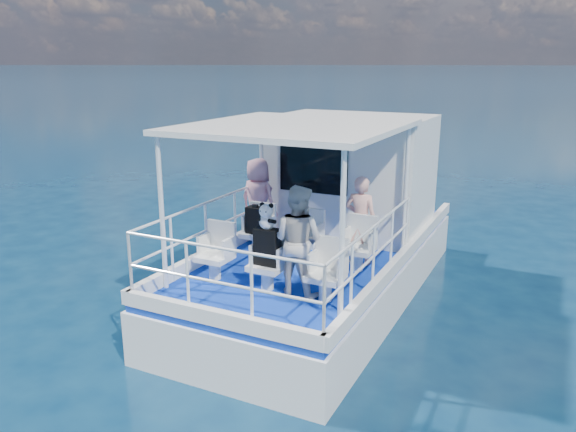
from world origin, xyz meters
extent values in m
plane|color=#082440|center=(0.00, 0.00, 0.00)|extent=(2000.00, 2000.00, 0.00)
cube|color=white|center=(0.00, 1.00, 0.00)|extent=(3.00, 7.00, 1.60)
cube|color=#0B2B99|center=(0.00, 1.00, 0.85)|extent=(2.90, 6.90, 0.10)
cube|color=white|center=(0.00, 2.30, 2.00)|extent=(2.85, 2.00, 2.20)
cube|color=white|center=(0.00, -0.20, 3.14)|extent=(3.00, 3.20, 0.08)
cylinder|color=white|center=(-1.35, -1.70, 2.00)|extent=(0.07, 0.07, 2.20)
cylinder|color=white|center=(1.35, -1.70, 2.00)|extent=(0.07, 0.07, 2.20)
cylinder|color=white|center=(-1.35, 1.20, 2.00)|extent=(0.07, 0.07, 2.20)
cylinder|color=white|center=(1.35, 1.20, 2.00)|extent=(0.07, 0.07, 2.20)
cube|color=white|center=(-0.90, 0.20, 1.09)|extent=(0.48, 0.46, 0.38)
cube|color=white|center=(0.00, 0.20, 1.09)|extent=(0.48, 0.46, 0.38)
cube|color=white|center=(0.90, 0.20, 1.09)|extent=(0.48, 0.46, 0.38)
cube|color=white|center=(-0.90, -1.10, 1.09)|extent=(0.48, 0.46, 0.38)
cube|color=white|center=(0.00, -1.10, 1.09)|extent=(0.48, 0.46, 0.38)
cube|color=white|center=(0.90, -1.10, 1.09)|extent=(0.48, 0.46, 0.38)
imported|color=pink|center=(-1.25, 0.87, 1.66)|extent=(0.62, 0.49, 1.52)
imported|color=#EEA59A|center=(0.82, 0.54, 1.62)|extent=(0.53, 0.35, 1.44)
imported|color=beige|center=(0.45, -1.04, 1.68)|extent=(0.81, 0.66, 1.56)
cube|color=black|center=(-0.87, 0.14, 1.51)|extent=(0.34, 0.19, 0.45)
cube|color=black|center=(0.01, -1.11, 1.55)|extent=(0.35, 0.20, 0.53)
cube|color=black|center=(-0.89, 0.13, 1.76)|extent=(0.09, 0.05, 0.05)
camera|label=1|loc=(3.61, -7.72, 4.05)|focal=35.00mm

